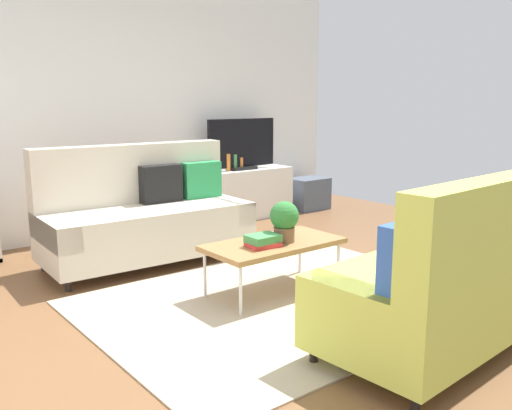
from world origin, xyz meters
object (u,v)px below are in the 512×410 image
Objects in this scene: bottle_1 at (235,162)px; tv at (242,145)px; table_book_0 at (263,244)px; bottle_0 at (228,162)px; bottle_2 at (241,164)px; tv_console at (241,194)px; couch_green at (457,277)px; coffee_table at (274,245)px; couch_beige at (146,215)px; vase_1 at (212,165)px; potted_plant at (284,220)px; storage_trunk at (308,194)px; vase_0 at (200,168)px.

tv is at bearing 9.44° from bottle_1.
table_book_0 is (-1.63, -2.43, -0.51)m from tv.
bottle_0 reaches higher than bottle_2.
couch_green is at bearing -107.20° from tv_console.
bottle_0 reaches higher than table_book_0.
bottle_1 is at bearing 60.11° from coffee_table.
couch_beige is at bearing -152.90° from tv.
couch_green is at bearing -71.78° from table_book_0.
vase_1 is 1.07× the size of bottle_2.
vase_1 is at bearing 68.04° from potted_plant.
bottle_2 is (-0.02, -0.02, -0.23)m from tv.
couch_green is at bearing -121.57° from storage_trunk.
bottle_1 is at bearing -161.62° from tv_console.
couch_green is 1.40m from potted_plant.
couch_green is at bearing -80.70° from potted_plant.
bottle_0 is at bearing -148.00° from couch_beige.
storage_trunk is (1.10, -0.08, -0.73)m from tv.
tv is (-0.00, -0.02, 0.63)m from tv_console.
storage_trunk is (2.95, 0.87, -0.23)m from couch_beige.
coffee_table is 6.57× the size of vase_1.
potted_plant is 2.67m from bottle_0.
potted_plant is (-1.40, -2.44, 0.28)m from tv_console.
potted_plant is at bearing -119.97° from bottle_2.
couch_green is at bearing -107.07° from bottle_2.
bottle_2 is at bearing -118.30° from tv_console.
couch_green is 3.91m from vase_0.
bottle_0 is (-0.23, -0.02, -0.20)m from tv.
bottle_1 reaches higher than tv_console.
vase_0 is 0.60× the size of bottle_1.
tv_console is 0.70m from vase_0.
vase_0 is 0.18m from vase_1.
vase_1 reaches higher than potted_plant.
potted_plant is at bearing 109.17° from couch_beige.
bottle_2 reaches higher than vase_0.
tv_console reaches higher than table_book_0.
bottle_1 is (-0.12, -0.04, 0.42)m from tv_console.
vase_0 reaches higher than coffee_table.
tv_console is at bearing 10.05° from bottle_0.
tv is at bearing -150.61° from couch_beige.
tv is 0.47m from vase_1.
bottle_0 reaches higher than potted_plant.
vase_0 is at bearing 69.94° from coffee_table.
coffee_table is 4.58× the size of table_book_0.
tv_console is 8.36× the size of vase_1.
bottle_0 is (1.24, 2.35, 0.35)m from coffee_table.
potted_plant is at bearing -136.98° from storage_trunk.
couch_green is 3.95m from vase_1.
tv reaches higher than couch_green.
bottle_2 is (1.61, 2.41, 0.28)m from table_book_0.
vase_1 is 0.30m from bottle_1.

